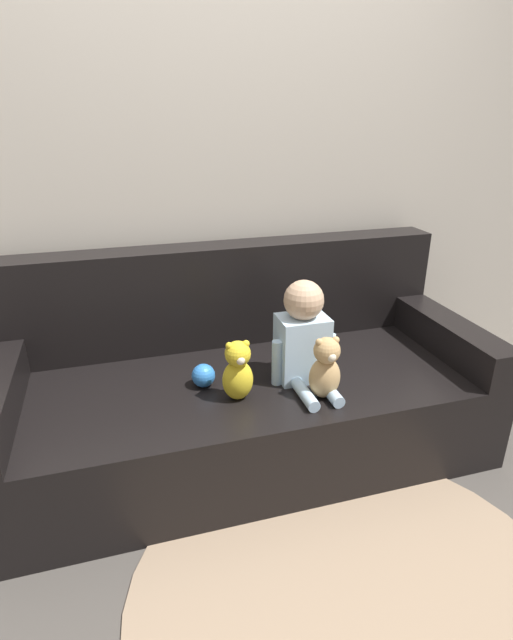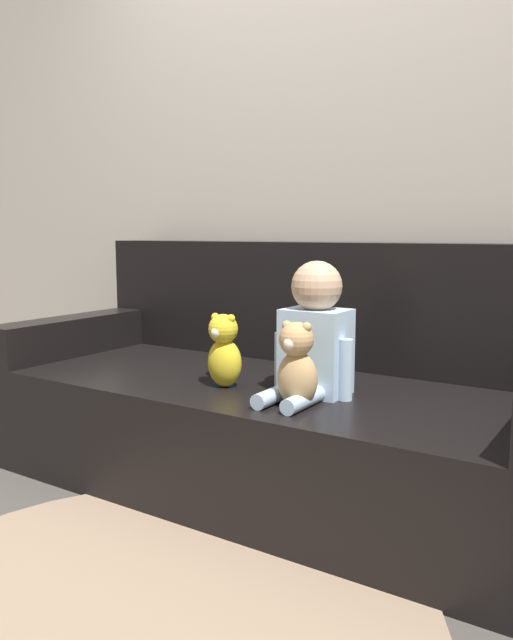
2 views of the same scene
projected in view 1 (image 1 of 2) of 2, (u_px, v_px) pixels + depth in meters
ground_plane at (246, 449)px, 2.38m from camera, size 12.00×12.00×0.00m
wall_back at (213, 153)px, 2.35m from camera, size 8.00×0.05×2.60m
couch at (241, 387)px, 2.32m from camera, size 2.15×0.92×0.90m
person_baby at (303, 337)px, 2.11m from camera, size 0.29×0.36×0.44m
teddy_bear_brown at (325, 368)px, 1.99m from camera, size 0.13×0.12×0.27m
plush_toy_side at (238, 371)px, 1.98m from camera, size 0.13×0.12×0.26m
toy_ball at (203, 375)px, 2.10m from camera, size 0.10×0.10×0.10m
floor_rug at (355, 596)px, 1.65m from camera, size 1.51×1.51×0.01m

